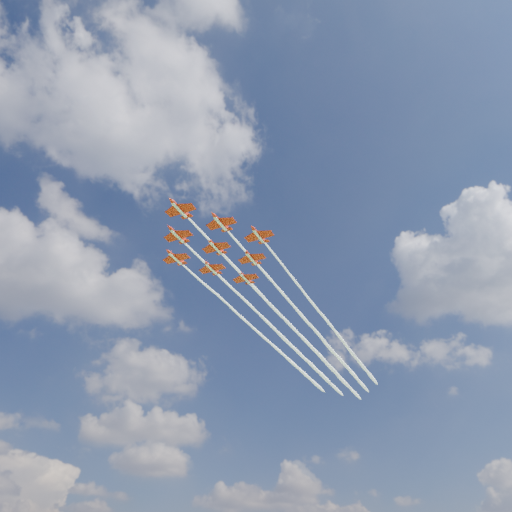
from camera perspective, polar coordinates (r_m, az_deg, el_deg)
name	(u,v)px	position (r m, az deg, el deg)	size (l,w,h in m)	color
jet_lead	(288,323)	(192.05, 3.70, -7.65)	(115.54, 112.12, 2.40)	red
jet_row2_port	(314,330)	(198.37, 6.66, -8.36)	(115.54, 112.12, 2.40)	red
jet_row2_starb	(281,336)	(202.69, 2.91, -9.10)	(115.54, 112.12, 2.40)	red
jet_row3_port	(339,336)	(205.21, 9.44, -9.00)	(115.54, 112.12, 2.40)	red
jet_row3_centre	(306,342)	(208.92, 5.75, -9.73)	(115.54, 112.12, 2.40)	red
jet_row3_starb	(275,347)	(213.48, 2.19, -10.40)	(115.54, 112.12, 2.40)	red
jet_row4_port	(330,348)	(215.65, 8.43, -10.31)	(115.54, 112.12, 2.40)	red
jet_row4_starb	(299,353)	(219.63, 4.92, -10.98)	(115.54, 112.12, 2.40)	red
jet_tail	(322,358)	(226.25, 7.51, -11.49)	(115.54, 112.12, 2.40)	red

